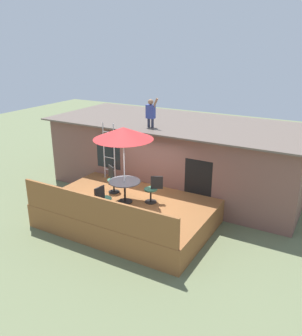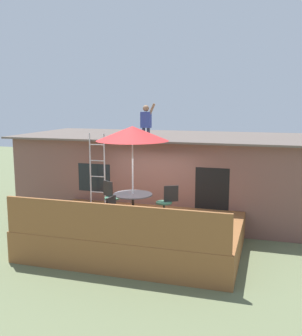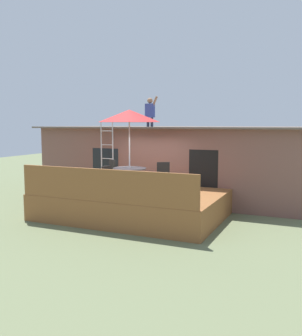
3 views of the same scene
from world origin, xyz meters
name	(u,v)px [view 3 (image 3 of 3)]	position (x,y,z in m)	size (l,w,h in m)	color
ground_plane	(135,216)	(0.00, 0.00, 0.00)	(40.00, 40.00, 0.00)	#66704C
house	(175,162)	(0.00, 3.60, 1.41)	(10.50, 4.50, 2.80)	brown
deck	(135,203)	(0.00, 0.00, 0.40)	(5.51, 3.88, 0.80)	brown
deck_railing	(103,186)	(0.00, -1.89, 1.25)	(5.41, 0.08, 0.90)	brown
patio_table	(130,173)	(-0.08, -0.17, 1.39)	(1.04, 1.04, 0.74)	black
patio_umbrella	(129,116)	(-0.08, -0.17, 3.15)	(1.90, 1.90, 2.54)	silver
step_ladder	(107,152)	(-1.77, 1.32, 1.90)	(0.52, 0.04, 2.20)	silver
person_figure	(150,110)	(-0.45, 2.21, 3.41)	(0.47, 0.20, 1.11)	#33384C
patio_chair_left	(114,174)	(-0.93, 0.34, 1.26)	(0.57, 0.44, 0.92)	black
patio_chair_right	(159,177)	(0.73, 0.27, 1.26)	(0.58, 0.44, 0.92)	black
patio_chair_near	(110,181)	(-0.22, -1.18, 1.26)	(0.44, 0.62, 0.92)	black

